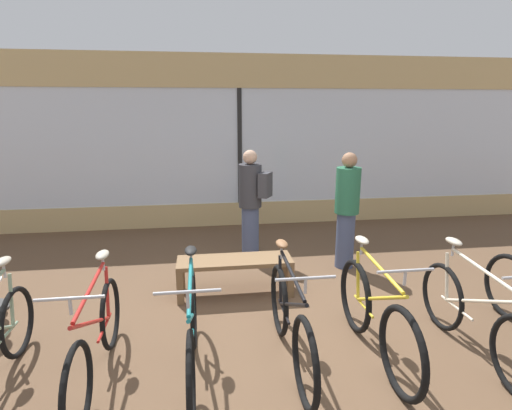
{
  "coord_description": "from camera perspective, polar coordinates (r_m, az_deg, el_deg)",
  "views": [
    {
      "loc": [
        -0.73,
        -3.61,
        2.27
      ],
      "look_at": [
        0.0,
        1.67,
        0.95
      ],
      "focal_mm": 28.0,
      "sensor_mm": 36.0,
      "label": 1
    }
  ],
  "objects": [
    {
      "name": "ground_plane",
      "position": [
        4.33,
        3.15,
        -17.74
      ],
      "size": [
        24.0,
        24.0,
        0.0
      ],
      "primitive_type": "plane",
      "color": "brown"
    },
    {
      "name": "shop_back_wall",
      "position": [
        7.62,
        -2.36,
        9.12
      ],
      "size": [
        12.0,
        0.08,
        3.2
      ],
      "color": "tan",
      "rests_on": "ground_plane"
    },
    {
      "name": "bicycle_left",
      "position": [
        3.75,
        -21.83,
        -17.44
      ],
      "size": [
        0.46,
        1.74,
        1.02
      ],
      "color": "black",
      "rests_on": "ground_plane"
    },
    {
      "name": "bicycle_center_left",
      "position": [
        3.55,
        -9.09,
        -17.85
      ],
      "size": [
        0.46,
        1.8,
        1.05
      ],
      "color": "black",
      "rests_on": "ground_plane"
    },
    {
      "name": "bicycle_center",
      "position": [
        3.73,
        4.9,
        -16.38
      ],
      "size": [
        0.46,
        1.75,
        1.04
      ],
      "color": "black",
      "rests_on": "ground_plane"
    },
    {
      "name": "bicycle_center_right",
      "position": [
        3.93,
        16.65,
        -15.06
      ],
      "size": [
        0.46,
        1.74,
        1.06
      ],
      "color": "black",
      "rests_on": "ground_plane"
    },
    {
      "name": "bicycle_right",
      "position": [
        4.29,
        28.89,
        -14.01
      ],
      "size": [
        0.46,
        1.77,
        1.03
      ],
      "color": "black",
      "rests_on": "ground_plane"
    },
    {
      "name": "display_bench",
      "position": [
        4.95,
        -3.05,
        -8.59
      ],
      "size": [
        1.4,
        0.44,
        0.46
      ],
      "color": "brown",
      "rests_on": "ground_plane"
    },
    {
      "name": "customer_near_rack",
      "position": [
        5.76,
        12.84,
        -0.5
      ],
      "size": [
        0.46,
        0.46,
        1.66
      ],
      "color": "#424C6B",
      "rests_on": "ground_plane"
    },
    {
      "name": "customer_by_window",
      "position": [
        5.95,
        -0.67,
        0.53
      ],
      "size": [
        0.56,
        0.5,
        1.66
      ],
      "color": "#424C6B",
      "rests_on": "ground_plane"
    }
  ]
}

